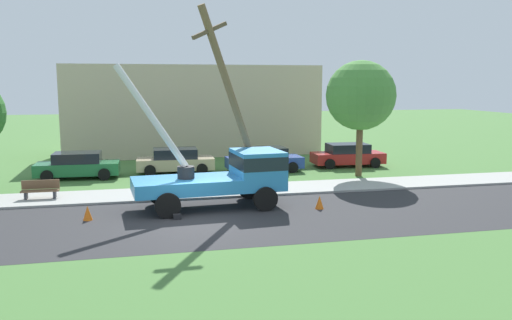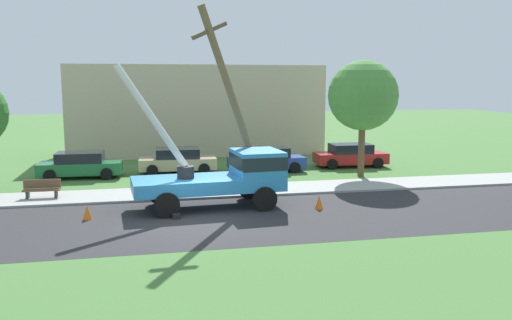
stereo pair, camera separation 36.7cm
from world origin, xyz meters
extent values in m
plane|color=#477538|center=(0.00, 12.00, 0.00)|extent=(120.00, 120.00, 0.00)
cube|color=#2B2B2D|center=(0.00, 0.00, 0.00)|extent=(80.00, 7.29, 0.01)
cube|color=#9E9E99|center=(0.00, 5.06, 0.05)|extent=(80.00, 2.82, 0.10)
cube|color=#2D84C6|center=(-0.15, 1.98, 1.02)|extent=(4.46, 2.71, 0.55)
cube|color=#2D84C6|center=(2.95, 2.20, 1.55)|extent=(2.07, 2.53, 1.60)
cube|color=#19232D|center=(2.95, 2.20, 1.90)|extent=(2.09, 2.55, 0.56)
cylinder|color=black|center=(-0.13, 1.98, 1.55)|extent=(0.70, 0.70, 0.50)
cylinder|color=silver|center=(-1.45, 2.53, 3.85)|extent=(2.96, 1.46, 4.26)
cube|color=black|center=(-0.64, 0.49, 0.10)|extent=(0.32, 0.32, 0.20)
cube|color=black|center=(-0.85, 3.38, 0.10)|extent=(0.32, 0.32, 0.20)
cylinder|color=black|center=(2.99, 1.00, 0.50)|extent=(1.00, 0.30, 1.00)
cylinder|color=black|center=(2.82, 3.39, 0.50)|extent=(1.00, 0.30, 1.00)
cylinder|color=black|center=(-0.97, 0.71, 0.50)|extent=(1.00, 0.30, 1.00)
cylinder|color=black|center=(-1.14, 3.11, 0.50)|extent=(1.00, 0.30, 1.00)
cylinder|color=brown|center=(2.17, 3.21, 4.16)|extent=(3.46, 2.03, 8.44)
cube|color=brown|center=(1.02, 2.60, 7.32)|extent=(1.60, 0.95, 0.84)
cone|color=orange|center=(5.26, 0.81, 0.28)|extent=(0.36, 0.36, 0.56)
cone|color=orange|center=(-3.97, 1.09, 0.28)|extent=(0.36, 0.36, 0.56)
cone|color=orange|center=(2.92, 3.51, 0.28)|extent=(0.36, 0.36, 0.56)
cube|color=#1E6638|center=(-5.20, 10.50, 0.55)|extent=(4.46, 1.95, 0.65)
cube|color=black|center=(-5.20, 10.50, 1.15)|extent=(2.52, 1.74, 0.55)
cylinder|color=black|center=(-3.78, 9.55, 0.32)|extent=(0.64, 0.22, 0.64)
cylinder|color=black|center=(-3.72, 11.35, 0.32)|extent=(0.64, 0.22, 0.64)
cylinder|color=black|center=(-6.68, 9.65, 0.32)|extent=(0.64, 0.22, 0.64)
cylinder|color=black|center=(-6.62, 11.45, 0.32)|extent=(0.64, 0.22, 0.64)
cube|color=tan|center=(0.14, 11.05, 0.55)|extent=(4.46, 1.96, 0.65)
cube|color=black|center=(0.14, 11.05, 1.15)|extent=(2.52, 1.74, 0.55)
cylinder|color=black|center=(1.56, 10.10, 0.32)|extent=(0.64, 0.22, 0.64)
cylinder|color=black|center=(1.63, 11.90, 0.32)|extent=(0.64, 0.22, 0.64)
cylinder|color=black|center=(-1.34, 10.21, 0.32)|extent=(0.64, 0.22, 0.64)
cylinder|color=black|center=(-1.27, 12.00, 0.32)|extent=(0.64, 0.22, 0.64)
cube|color=#263F99|center=(5.27, 10.34, 0.55)|extent=(4.46, 1.95, 0.65)
cube|color=black|center=(5.27, 10.34, 1.15)|extent=(2.52, 1.74, 0.55)
cylinder|color=black|center=(6.75, 9.49, 0.32)|extent=(0.64, 0.22, 0.64)
cylinder|color=black|center=(6.69, 11.29, 0.32)|extent=(0.64, 0.22, 0.64)
cylinder|color=black|center=(3.85, 9.39, 0.32)|extent=(0.64, 0.22, 0.64)
cylinder|color=black|center=(3.79, 11.19, 0.32)|extent=(0.64, 0.22, 0.64)
cube|color=#B21E1E|center=(10.80, 11.03, 0.55)|extent=(4.48, 2.01, 0.65)
cube|color=black|center=(10.80, 11.03, 1.15)|extent=(2.54, 1.77, 0.55)
cylinder|color=black|center=(12.21, 10.06, 0.32)|extent=(0.64, 0.22, 0.64)
cylinder|color=black|center=(12.30, 11.86, 0.32)|extent=(0.64, 0.22, 0.64)
cylinder|color=black|center=(9.31, 10.20, 0.32)|extent=(0.64, 0.22, 0.64)
cylinder|color=black|center=(9.39, 12.00, 0.32)|extent=(0.64, 0.22, 0.64)
cube|color=brown|center=(-6.28, 5.06, 0.45)|extent=(1.60, 0.44, 0.06)
cube|color=brown|center=(-6.28, 5.26, 0.70)|extent=(1.60, 0.06, 0.40)
cube|color=#333338|center=(-6.88, 5.06, 0.23)|extent=(0.10, 0.40, 0.45)
cube|color=#333338|center=(-5.68, 5.06, 0.23)|extent=(0.10, 0.40, 0.45)
cylinder|color=brown|center=(10.07, 7.70, 2.10)|extent=(0.36, 0.36, 4.19)
sphere|color=#4C8C3D|center=(10.07, 7.70, 4.49)|extent=(3.83, 3.83, 3.83)
cube|color=#C6B293|center=(2.16, 19.82, 3.20)|extent=(18.00, 6.00, 6.40)
camera|label=1|loc=(-2.17, -19.50, 5.22)|focal=37.16mm
camera|label=2|loc=(-1.81, -19.58, 5.22)|focal=37.16mm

